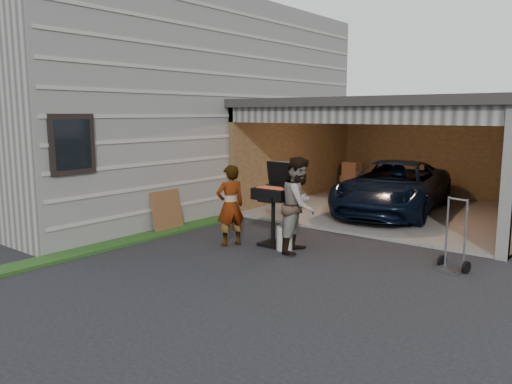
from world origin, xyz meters
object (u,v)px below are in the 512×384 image
(propane_tank, at_px, (284,238))
(minivan, at_px, (393,189))
(bbq_grill, at_px, (275,197))
(plywood_panel, at_px, (167,211))
(hand_truck, at_px, (452,257))
(woman, at_px, (230,206))
(man, at_px, (299,205))

(propane_tank, bearing_deg, minivan, 87.33)
(bbq_grill, bearing_deg, plywood_panel, -168.93)
(bbq_grill, xyz_separation_m, propane_tank, (0.37, -0.17, -0.73))
(plywood_panel, height_order, hand_truck, hand_truck)
(minivan, height_order, woman, woman)
(bbq_grill, bearing_deg, minivan, 82.37)
(minivan, distance_m, hand_truck, 4.63)
(woman, height_order, plywood_panel, woman)
(minivan, relative_size, plywood_panel, 5.18)
(propane_tank, xyz_separation_m, plywood_panel, (-2.93, -0.33, 0.22))
(minivan, relative_size, hand_truck, 3.86)
(bbq_grill, xyz_separation_m, hand_truck, (3.24, 0.52, -0.73))
(minivan, bearing_deg, propane_tank, -101.11)
(propane_tank, height_order, hand_truck, hand_truck)
(man, relative_size, plywood_panel, 1.97)
(man, relative_size, propane_tank, 3.95)
(man, relative_size, hand_truck, 1.47)
(man, bearing_deg, bbq_grill, 66.96)
(hand_truck, bearing_deg, woman, -147.77)
(bbq_grill, distance_m, plywood_panel, 2.66)
(propane_tank, relative_size, plywood_panel, 0.50)
(woman, xyz_separation_m, plywood_panel, (-1.90, 0.05, -0.34))
(bbq_grill, height_order, hand_truck, bbq_grill)
(woman, relative_size, bbq_grill, 0.98)
(bbq_grill, bearing_deg, woman, -140.23)
(man, xyz_separation_m, hand_truck, (2.60, 0.62, -0.65))
(woman, xyz_separation_m, man, (1.30, 0.45, 0.10))
(minivan, relative_size, bbq_grill, 2.90)
(woman, relative_size, propane_tank, 3.52)
(woman, bearing_deg, propane_tank, 134.85)
(man, bearing_deg, minivan, -13.51)
(woman, bearing_deg, man, 133.94)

